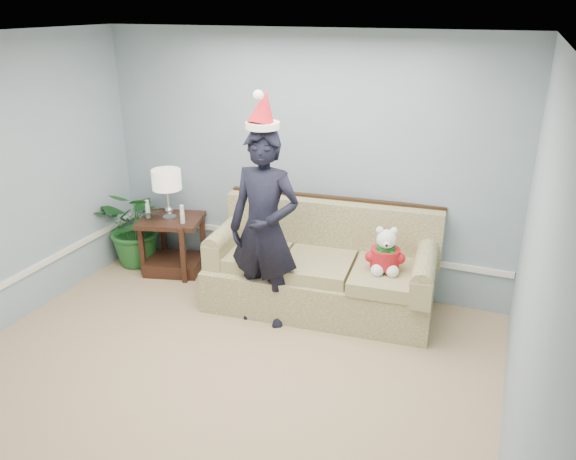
{
  "coord_description": "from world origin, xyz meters",
  "views": [
    {
      "loc": [
        2.01,
        -2.88,
        2.92
      ],
      "look_at": [
        0.23,
        1.55,
        0.98
      ],
      "focal_mm": 35.0,
      "sensor_mm": 36.0,
      "label": 1
    }
  ],
  "objects_px": {
    "side_table": "(174,250)",
    "sofa": "(322,271)",
    "houseplant": "(138,226)",
    "teddy_bear": "(385,255)",
    "table_lamp": "(167,182)",
    "man": "(264,229)"
  },
  "relations": [
    {
      "from": "sofa",
      "to": "table_lamp",
      "type": "relative_size",
      "value": 4.08
    },
    {
      "from": "houseplant",
      "to": "teddy_bear",
      "type": "distance_m",
      "value": 3.0
    },
    {
      "from": "sofa",
      "to": "teddy_bear",
      "type": "height_order",
      "value": "sofa"
    },
    {
      "from": "sofa",
      "to": "teddy_bear",
      "type": "distance_m",
      "value": 0.75
    },
    {
      "from": "table_lamp",
      "to": "side_table",
      "type": "bearing_deg",
      "value": 93.14
    },
    {
      "from": "table_lamp",
      "to": "teddy_bear",
      "type": "height_order",
      "value": "table_lamp"
    },
    {
      "from": "side_table",
      "to": "teddy_bear",
      "type": "height_order",
      "value": "teddy_bear"
    },
    {
      "from": "side_table",
      "to": "houseplant",
      "type": "height_order",
      "value": "houseplant"
    },
    {
      "from": "table_lamp",
      "to": "man",
      "type": "bearing_deg",
      "value": -21.8
    },
    {
      "from": "man",
      "to": "teddy_bear",
      "type": "height_order",
      "value": "man"
    },
    {
      "from": "houseplant",
      "to": "man",
      "type": "xyz_separation_m",
      "value": [
        1.91,
        -0.61,
        0.48
      ]
    },
    {
      "from": "sofa",
      "to": "table_lamp",
      "type": "height_order",
      "value": "table_lamp"
    },
    {
      "from": "sofa",
      "to": "teddy_bear",
      "type": "xyz_separation_m",
      "value": [
        0.66,
        -0.13,
        0.34
      ]
    },
    {
      "from": "teddy_bear",
      "to": "man",
      "type": "bearing_deg",
      "value": -174.92
    },
    {
      "from": "sofa",
      "to": "houseplant",
      "type": "xyz_separation_m",
      "value": [
        -2.32,
        0.11,
        0.11
      ]
    },
    {
      "from": "side_table",
      "to": "sofa",
      "type": "bearing_deg",
      "value": -2.84
    },
    {
      "from": "sofa",
      "to": "side_table",
      "type": "xyz_separation_m",
      "value": [
        -1.84,
        0.09,
        -0.12
      ]
    },
    {
      "from": "sofa",
      "to": "table_lamp",
      "type": "xyz_separation_m",
      "value": [
        -1.84,
        0.07,
        0.72
      ]
    },
    {
      "from": "man",
      "to": "side_table",
      "type": "bearing_deg",
      "value": 159.28
    },
    {
      "from": "houseplant",
      "to": "man",
      "type": "bearing_deg",
      "value": -17.74
    },
    {
      "from": "sofa",
      "to": "man",
      "type": "xyz_separation_m",
      "value": [
        -0.41,
        -0.5,
        0.58
      ]
    },
    {
      "from": "teddy_bear",
      "to": "sofa",
      "type": "bearing_deg",
      "value": 154.72
    }
  ]
}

